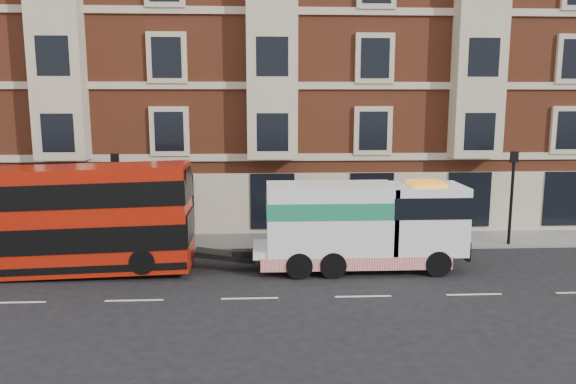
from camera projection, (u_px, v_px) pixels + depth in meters
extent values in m
plane|color=black|center=(250.00, 298.00, 19.62)|extent=(120.00, 120.00, 0.00)
cube|color=slate|center=(252.00, 242.00, 26.99)|extent=(90.00, 3.00, 0.15)
cube|color=brown|center=(261.00, 61.00, 32.89)|extent=(45.00, 12.00, 18.00)
cylinder|color=black|center=(117.00, 206.00, 25.07)|extent=(0.14, 0.14, 4.00)
cube|color=black|center=(115.00, 159.00, 24.71)|extent=(0.35, 0.15, 0.50)
cylinder|color=black|center=(511.00, 202.00, 25.94)|extent=(0.14, 0.14, 4.00)
cube|color=black|center=(514.00, 157.00, 25.59)|extent=(0.35, 0.15, 0.50)
cube|color=#A71809|center=(55.00, 220.00, 22.00)|extent=(10.51, 2.35, 4.13)
cube|color=black|center=(56.00, 235.00, 22.10)|extent=(10.55, 2.41, 0.99)
cube|color=black|center=(53.00, 193.00, 21.82)|extent=(10.55, 2.41, 0.94)
cylinder|color=black|center=(143.00, 261.00, 21.37)|extent=(0.98, 0.30, 0.98)
cylinder|color=black|center=(153.00, 247.00, 23.46)|extent=(0.98, 0.30, 0.98)
cube|color=white|center=(357.00, 248.00, 22.81)|extent=(8.45, 2.16, 0.28)
cube|color=white|center=(424.00, 218.00, 22.73)|extent=(3.00, 2.35, 2.72)
cube|color=white|center=(330.00, 218.00, 22.54)|extent=(5.07, 2.35, 2.72)
cube|color=#1B7D56|center=(330.00, 206.00, 22.46)|extent=(5.12, 2.39, 0.66)
cube|color=red|center=(352.00, 256.00, 22.85)|extent=(7.51, 2.41, 0.52)
cylinder|color=black|center=(438.00, 263.00, 21.97)|extent=(1.03, 0.33, 1.03)
cylinder|color=black|center=(422.00, 249.00, 24.06)|extent=(1.03, 0.33, 1.03)
cylinder|color=black|center=(333.00, 265.00, 21.77)|extent=(1.03, 0.38, 1.03)
cylinder|color=black|center=(327.00, 250.00, 23.86)|extent=(1.03, 0.38, 1.03)
cylinder|color=black|center=(299.00, 266.00, 21.71)|extent=(1.03, 0.38, 1.03)
cylinder|color=black|center=(296.00, 251.00, 23.79)|extent=(1.03, 0.38, 1.03)
imported|color=black|center=(117.00, 225.00, 26.81)|extent=(0.63, 0.48, 1.56)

